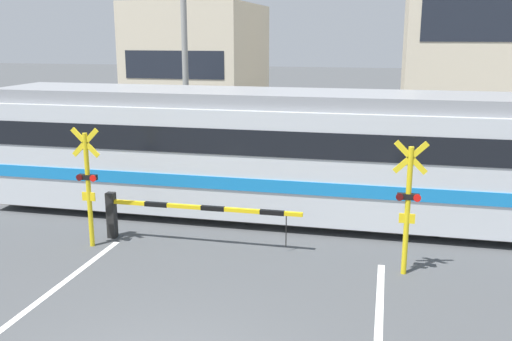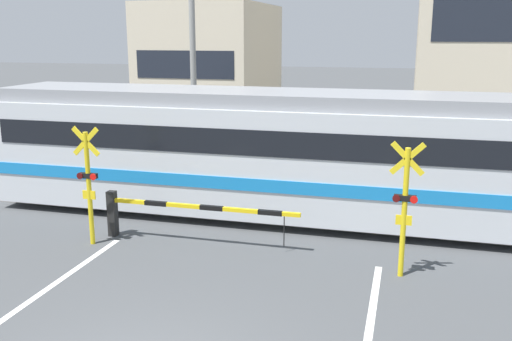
% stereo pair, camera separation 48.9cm
% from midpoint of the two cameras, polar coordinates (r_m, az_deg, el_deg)
% --- Properties ---
extents(rail_track_near, '(50.00, 0.10, 0.08)m').
position_cam_midpoint_polar(rail_track_near, '(14.95, 1.67, -5.20)').
color(rail_track_near, gray).
rests_on(rail_track_near, ground_plane).
extents(rail_track_far, '(50.00, 0.10, 0.08)m').
position_cam_midpoint_polar(rail_track_far, '(16.28, 2.85, -3.63)').
color(rail_track_far, gray).
rests_on(rail_track_far, ground_plane).
extents(commuter_train, '(14.71, 2.77, 3.39)m').
position_cam_midpoint_polar(commuter_train, '(15.21, 1.54, 2.04)').
color(commuter_train, silver).
rests_on(commuter_train, ground_plane).
extents(crossing_barrier_near, '(4.76, 0.20, 1.13)m').
position_cam_midpoint_polar(crossing_barrier_near, '(13.69, -8.28, -3.97)').
color(crossing_barrier_near, black).
rests_on(crossing_barrier_near, ground_plane).
extents(crossing_barrier_far, '(4.76, 0.20, 1.13)m').
position_cam_midpoint_polar(crossing_barrier_far, '(18.05, 10.66, 0.22)').
color(crossing_barrier_far, black).
rests_on(crossing_barrier_far, ground_plane).
extents(crossing_signal_left, '(0.68, 0.15, 2.80)m').
position_cam_midpoint_polar(crossing_signal_left, '(13.61, -15.43, -1.00)').
color(crossing_signal_left, yellow).
rests_on(crossing_signal_left, ground_plane).
extents(crossing_signal_right, '(0.68, 0.15, 2.80)m').
position_cam_midpoint_polar(crossing_signal_right, '(11.79, 15.81, -3.24)').
color(crossing_signal_right, yellow).
rests_on(crossing_signal_right, ground_plane).
extents(pedestrian, '(0.38, 0.22, 1.66)m').
position_cam_midpoint_polar(pedestrian, '(21.05, 2.89, 2.87)').
color(pedestrian, '#33384C').
rests_on(pedestrian, ground_plane).
extents(building_left_of_street, '(5.64, 7.69, 6.31)m').
position_cam_midpoint_polar(building_left_of_street, '(30.17, -3.89, 10.28)').
color(building_left_of_street, beige).
rests_on(building_left_of_street, ground_plane).
extents(building_right_of_street, '(6.21, 7.69, 10.06)m').
position_cam_midpoint_polar(building_right_of_street, '(28.72, 22.73, 12.88)').
color(building_right_of_street, beige).
rests_on(building_right_of_street, ground_plane).
extents(utility_pole_streetside, '(0.22, 0.22, 6.87)m').
position_cam_midpoint_polar(utility_pole_streetside, '(21.46, -5.63, 9.70)').
color(utility_pole_streetside, gray).
rests_on(utility_pole_streetside, ground_plane).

